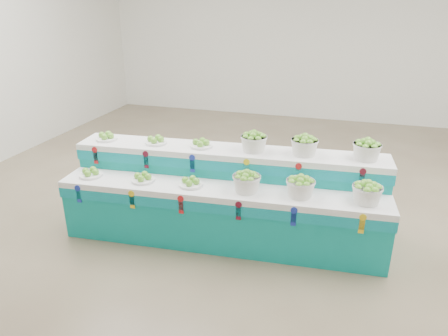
{
  "coord_description": "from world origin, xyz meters",
  "views": [
    {
      "loc": [
        0.68,
        -4.81,
        2.64
      ],
      "look_at": [
        -0.56,
        -0.67,
        0.87
      ],
      "focal_mm": 33.15,
      "sensor_mm": 36.0,
      "label": 1
    }
  ],
  "objects_px": {
    "display_stand": "(224,197)",
    "basket_lower_left": "(247,181)",
    "basket_upper_right": "(367,149)",
    "plate_upper_mid": "(156,139)"
  },
  "relations": [
    {
      "from": "plate_upper_mid",
      "to": "basket_upper_right",
      "type": "relative_size",
      "value": 0.88
    },
    {
      "from": "plate_upper_mid",
      "to": "basket_lower_left",
      "type": "bearing_deg",
      "value": -16.71
    },
    {
      "from": "basket_lower_left",
      "to": "basket_upper_right",
      "type": "xyz_separation_m",
      "value": [
        1.2,
        0.54,
        0.3
      ]
    },
    {
      "from": "display_stand",
      "to": "basket_lower_left",
      "type": "height_order",
      "value": "display_stand"
    },
    {
      "from": "basket_lower_left",
      "to": "basket_upper_right",
      "type": "distance_m",
      "value": 1.35
    },
    {
      "from": "display_stand",
      "to": "basket_lower_left",
      "type": "distance_m",
      "value": 0.5
    },
    {
      "from": "display_stand",
      "to": "basket_lower_left",
      "type": "relative_size",
      "value": 12.13
    },
    {
      "from": "display_stand",
      "to": "plate_upper_mid",
      "type": "height_order",
      "value": "plate_upper_mid"
    },
    {
      "from": "display_stand",
      "to": "basket_upper_right",
      "type": "xyz_separation_m",
      "value": [
        1.51,
        0.34,
        0.62
      ]
    },
    {
      "from": "plate_upper_mid",
      "to": "basket_upper_right",
      "type": "distance_m",
      "value": 2.43
    }
  ]
}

